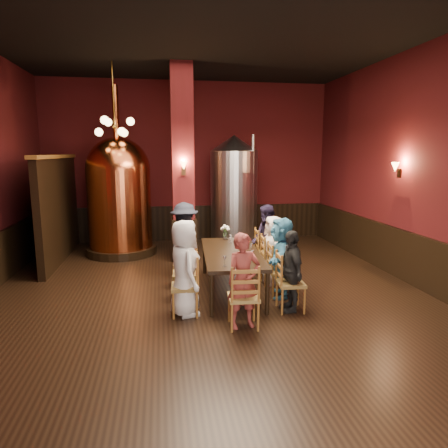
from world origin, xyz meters
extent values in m
plane|color=black|center=(0.00, 0.00, 0.00)|extent=(10.00, 10.00, 0.00)
plane|color=black|center=(0.00, 0.00, 4.50)|extent=(10.00, 10.00, 0.00)
cube|color=#4A0F13|center=(0.00, 5.00, 2.25)|extent=(8.00, 0.02, 4.50)
cube|color=#4A0F13|center=(0.00, -5.00, 2.25)|extent=(8.00, 0.02, 4.50)
cube|color=#4A0F13|center=(4.00, 0.00, 2.25)|extent=(0.02, 10.00, 4.50)
cube|color=black|center=(3.96, 0.00, 0.50)|extent=(0.08, 9.90, 1.00)
cube|color=black|center=(0.00, 4.96, 0.50)|extent=(7.90, 0.08, 1.00)
cube|color=#4A0F13|center=(-0.30, 2.80, 2.25)|extent=(0.58, 0.58, 4.50)
cube|color=black|center=(-3.20, 3.20, 1.20)|extent=(0.22, 3.50, 2.40)
cube|color=black|center=(0.42, 0.40, 0.72)|extent=(1.15, 2.46, 0.06)
cylinder|color=black|center=(-0.09, -0.71, 0.34)|extent=(0.07, 0.07, 0.69)
cylinder|color=black|center=(0.79, -0.77, 0.34)|extent=(0.07, 0.07, 0.69)
cylinder|color=black|center=(0.06, 1.57, 0.34)|extent=(0.07, 0.07, 0.69)
cylinder|color=black|center=(0.93, 1.51, 0.34)|extent=(0.07, 0.07, 0.69)
imported|color=silver|center=(-0.49, -0.54, 0.76)|extent=(0.62, 0.82, 1.51)
imported|color=#9E1B3B|center=(-0.45, 0.12, 0.68)|extent=(0.45, 0.57, 1.36)
imported|color=navy|center=(-0.40, 0.78, 0.63)|extent=(0.41, 0.66, 1.27)
imported|color=black|center=(-0.36, 1.45, 0.77)|extent=(0.67, 1.05, 1.54)
imported|color=black|center=(1.21, -0.65, 0.66)|extent=(0.33, 0.78, 1.32)
imported|color=teal|center=(1.25, 0.02, 0.71)|extent=(0.79, 1.38, 1.42)
imported|color=beige|center=(1.29, 0.68, 0.67)|extent=(0.44, 0.66, 1.34)
imported|color=black|center=(1.33, 1.34, 0.73)|extent=(0.42, 0.75, 1.47)
imported|color=maroon|center=(0.33, -1.15, 0.70)|extent=(0.57, 0.43, 1.40)
cylinder|color=black|center=(-1.84, 3.59, 0.10)|extent=(1.74, 1.74, 0.19)
cylinder|color=#BC572B|center=(-1.84, 3.59, 1.16)|extent=(1.66, 1.66, 1.93)
sphere|color=#BC572B|center=(-1.84, 3.59, 2.13)|extent=(1.55, 1.55, 1.55)
cylinder|color=#BC572B|center=(-1.84, 3.59, 3.48)|extent=(0.15, 0.15, 1.26)
cylinder|color=#B2B2B7|center=(1.10, 3.82, 1.28)|extent=(1.47, 1.47, 2.57)
cone|color=#B2B2B7|center=(1.10, 3.82, 2.77)|extent=(1.23, 1.23, 0.41)
cylinder|color=#B2B2B7|center=(1.51, 3.41, 1.54)|extent=(0.08, 0.08, 2.87)
cylinder|color=white|center=(0.48, 1.40, 0.84)|extent=(0.09, 0.09, 0.17)
camera|label=1|loc=(-0.83, -6.56, 2.53)|focal=32.00mm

